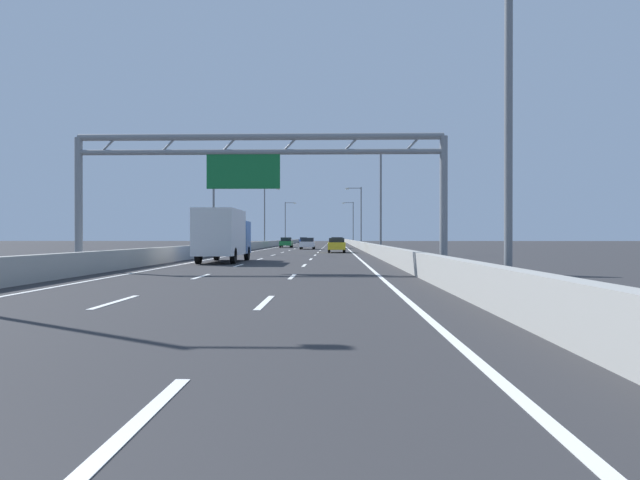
{
  "coord_description": "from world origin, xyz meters",
  "views": [
    {
      "loc": [
        3.45,
        -1.3,
        1.56
      ],
      "look_at": [
        1.19,
        89.9,
        1.1
      ],
      "focal_mm": 32.66,
      "sensor_mm": 36.0,
      "label": 1
    }
  ],
  "objects_px": {
    "streetlamp_left_mid": "(216,196)",
    "green_car": "(286,242)",
    "streetlamp_right_near": "(499,80)",
    "blue_car": "(304,240)",
    "box_truck": "(223,234)",
    "red_car": "(336,240)",
    "silver_car": "(337,243)",
    "black_car": "(336,241)",
    "streetlamp_right_mid": "(378,195)",
    "white_car": "(307,243)",
    "yellow_car": "(337,245)",
    "sign_gantry": "(258,165)",
    "streetlamp_right_distant": "(352,220)",
    "streetlamp_left_distant": "(286,220)",
    "streetlamp_right_far": "(360,213)",
    "streetlamp_left_far": "(266,213)"
  },
  "relations": [
    {
      "from": "white_car",
      "to": "yellow_car",
      "type": "distance_m",
      "value": 16.46
    },
    {
      "from": "blue_car",
      "to": "streetlamp_left_mid",
      "type": "bearing_deg",
      "value": -92.7
    },
    {
      "from": "streetlamp_right_near",
      "to": "red_car",
      "type": "height_order",
      "value": "streetlamp_right_near"
    },
    {
      "from": "box_truck",
      "to": "streetlamp_right_mid",
      "type": "bearing_deg",
      "value": 58.22
    },
    {
      "from": "blue_car",
      "to": "box_truck",
      "type": "distance_m",
      "value": 98.33
    },
    {
      "from": "sign_gantry",
      "to": "red_car",
      "type": "distance_m",
      "value": 111.89
    },
    {
      "from": "streetlamp_left_distant",
      "to": "streetlamp_left_mid",
      "type": "bearing_deg",
      "value": -90.0
    },
    {
      "from": "yellow_car",
      "to": "box_truck",
      "type": "bearing_deg",
      "value": -107.48
    },
    {
      "from": "yellow_car",
      "to": "streetlamp_right_distant",
      "type": "bearing_deg",
      "value": 87.04
    },
    {
      "from": "black_car",
      "to": "streetlamp_right_far",
      "type": "bearing_deg",
      "value": -83.1
    },
    {
      "from": "streetlamp_right_mid",
      "to": "green_car",
      "type": "height_order",
      "value": "streetlamp_right_mid"
    },
    {
      "from": "streetlamp_left_mid",
      "to": "green_car",
      "type": "xyz_separation_m",
      "value": [
        3.79,
        32.52,
        -4.64
      ]
    },
    {
      "from": "sign_gantry",
      "to": "white_car",
      "type": "bearing_deg",
      "value": 89.88
    },
    {
      "from": "streetlamp_left_mid",
      "to": "streetlamp_right_distant",
      "type": "distance_m",
      "value": 79.63
    },
    {
      "from": "silver_car",
      "to": "black_car",
      "type": "xyz_separation_m",
      "value": [
        -0.12,
        43.69,
        -0.04
      ]
    },
    {
      "from": "streetlamp_left_mid",
      "to": "streetlamp_right_far",
      "type": "distance_m",
      "value": 41.86
    },
    {
      "from": "streetlamp_left_distant",
      "to": "silver_car",
      "type": "height_order",
      "value": "streetlamp_left_distant"
    },
    {
      "from": "streetlamp_left_far",
      "to": "white_car",
      "type": "distance_m",
      "value": 20.08
    },
    {
      "from": "white_car",
      "to": "streetlamp_right_far",
      "type": "bearing_deg",
      "value": 67.55
    },
    {
      "from": "silver_car",
      "to": "black_car",
      "type": "height_order",
      "value": "silver_car"
    },
    {
      "from": "white_car",
      "to": "box_truck",
      "type": "distance_m",
      "value": 38.83
    },
    {
      "from": "streetlamp_left_far",
      "to": "blue_car",
      "type": "height_order",
      "value": "streetlamp_left_far"
    },
    {
      "from": "yellow_car",
      "to": "silver_car",
      "type": "xyz_separation_m",
      "value": [
        0.15,
        21.44,
        0.02
      ]
    },
    {
      "from": "streetlamp_right_far",
      "to": "yellow_car",
      "type": "bearing_deg",
      "value": -96.34
    },
    {
      "from": "streetlamp_left_far",
      "to": "red_car",
      "type": "xyz_separation_m",
      "value": [
        11.32,
        46.04,
        -4.61
      ]
    },
    {
      "from": "red_car",
      "to": "box_truck",
      "type": "relative_size",
      "value": 0.56
    },
    {
      "from": "silver_car",
      "to": "box_truck",
      "type": "xyz_separation_m",
      "value": [
        -7.27,
        -44.06,
        0.96
      ]
    },
    {
      "from": "streetlamp_left_far",
      "to": "white_car",
      "type": "height_order",
      "value": "streetlamp_left_far"
    },
    {
      "from": "streetlamp_right_near",
      "to": "white_car",
      "type": "relative_size",
      "value": 2.12
    },
    {
      "from": "streetlamp_right_distant",
      "to": "white_car",
      "type": "bearing_deg",
      "value": -97.44
    },
    {
      "from": "yellow_car",
      "to": "streetlamp_left_distant",
      "type": "bearing_deg",
      "value": 98.65
    },
    {
      "from": "streetlamp_right_near",
      "to": "blue_car",
      "type": "relative_size",
      "value": 2.08
    },
    {
      "from": "streetlamp_left_mid",
      "to": "box_truck",
      "type": "distance_m",
      "value": 18.43
    },
    {
      "from": "streetlamp_right_distant",
      "to": "box_truck",
      "type": "relative_size",
      "value": 1.26
    },
    {
      "from": "streetlamp_right_mid",
      "to": "white_car",
      "type": "xyz_separation_m",
      "value": [
        -7.46,
        21.05,
        -4.63
      ]
    },
    {
      "from": "streetlamp_right_near",
      "to": "box_truck",
      "type": "bearing_deg",
      "value": 116.91
    },
    {
      "from": "streetlamp_right_far",
      "to": "black_car",
      "type": "height_order",
      "value": "streetlamp_right_far"
    },
    {
      "from": "streetlamp_left_mid",
      "to": "green_car",
      "type": "bearing_deg",
      "value": 83.35
    },
    {
      "from": "streetlamp_left_distant",
      "to": "red_car",
      "type": "xyz_separation_m",
      "value": [
        11.32,
        6.93,
        -4.61
      ]
    },
    {
      "from": "black_car",
      "to": "box_truck",
      "type": "xyz_separation_m",
      "value": [
        -7.16,
        -87.76,
        1.0
      ]
    },
    {
      "from": "blue_car",
      "to": "silver_car",
      "type": "distance_m",
      "value": 54.78
    },
    {
      "from": "streetlamp_right_near",
      "to": "green_car",
      "type": "relative_size",
      "value": 2.19
    },
    {
      "from": "silver_car",
      "to": "black_car",
      "type": "bearing_deg",
      "value": 90.15
    },
    {
      "from": "green_car",
      "to": "streetlamp_left_mid",
      "type": "bearing_deg",
      "value": -96.65
    },
    {
      "from": "streetlamp_right_mid",
      "to": "yellow_car",
      "type": "relative_size",
      "value": 2.14
    },
    {
      "from": "white_car",
      "to": "box_truck",
      "type": "xyz_separation_m",
      "value": [
        -3.45,
        -38.66,
        0.98
      ]
    },
    {
      "from": "streetlamp_right_mid",
      "to": "blue_car",
      "type": "height_order",
      "value": "streetlamp_right_mid"
    },
    {
      "from": "yellow_car",
      "to": "silver_car",
      "type": "distance_m",
      "value": 21.44
    },
    {
      "from": "white_car",
      "to": "green_car",
      "type": "height_order",
      "value": "green_car"
    },
    {
      "from": "sign_gantry",
      "to": "yellow_car",
      "type": "xyz_separation_m",
      "value": [
        3.77,
        31.6,
        -4.11
      ]
    }
  ]
}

